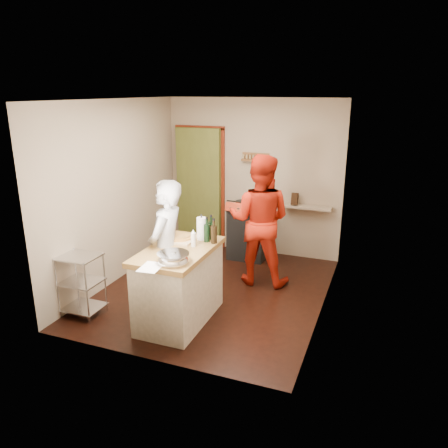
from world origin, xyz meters
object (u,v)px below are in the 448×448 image
at_px(wire_shelving, 81,282).
at_px(person_red, 260,220).
at_px(person_stripe, 167,250).
at_px(island, 180,283).
at_px(stove, 249,232).

bearing_deg(wire_shelving, person_red, 44.73).
xyz_separation_m(person_stripe, person_red, (0.77, 1.36, 0.08)).
bearing_deg(island, wire_shelving, -165.27).
distance_m(wire_shelving, person_red, 2.53).
relative_size(stove, person_stripe, 0.58).
bearing_deg(island, person_stripe, 159.65).
height_order(wire_shelving, person_red, person_red).
distance_m(stove, wire_shelving, 2.94).
distance_m(person_stripe, person_red, 1.56).
xyz_separation_m(stove, wire_shelving, (-1.33, -2.62, -0.01)).
height_order(island, person_red, person_red).
height_order(stove, person_red, person_red).
relative_size(wire_shelving, person_red, 0.43).
relative_size(stove, island, 0.73).
distance_m(island, person_red, 1.61).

